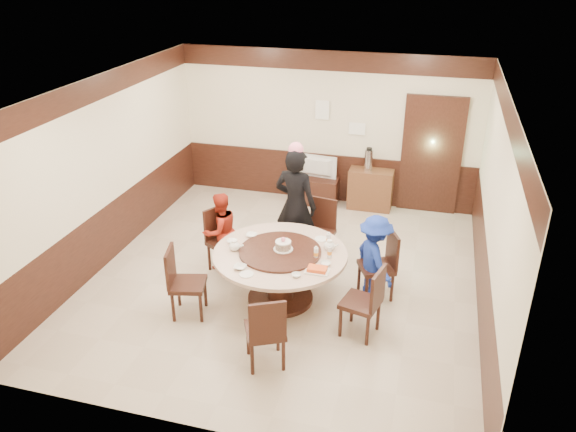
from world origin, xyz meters
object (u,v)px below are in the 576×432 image
(person_standing, at_px, (296,206))
(birthday_cake, at_px, (283,245))
(shrimp_platter, at_px, (317,270))
(side_cabinet, at_px, (370,189))
(person_red, at_px, (220,231))
(tv_stand, at_px, (316,190))
(banquet_table, at_px, (280,266))
(television, at_px, (316,167))
(thermos, at_px, (369,160))
(person_blue, at_px, (375,258))

(person_standing, height_order, birthday_cake, person_standing)
(shrimp_platter, bearing_deg, birthday_cake, 144.78)
(person_standing, height_order, side_cabinet, person_standing)
(person_standing, distance_m, person_red, 1.18)
(person_red, bearing_deg, birthday_cake, 97.63)
(side_cabinet, bearing_deg, tv_stand, -178.33)
(person_red, bearing_deg, banquet_table, 95.63)
(shrimp_platter, bearing_deg, tv_stand, 102.77)
(person_red, height_order, side_cabinet, person_red)
(person_standing, xyz_separation_m, shrimp_platter, (0.67, -1.51, -0.13))
(birthday_cake, height_order, television, birthday_cake)
(side_cabinet, bearing_deg, television, -178.33)
(person_red, xyz_separation_m, side_cabinet, (1.88, 2.71, -0.23))
(television, height_order, thermos, thermos)
(tv_stand, relative_size, television, 1.15)
(shrimp_platter, distance_m, television, 3.77)
(shrimp_platter, xyz_separation_m, thermos, (0.13, 3.70, 0.16))
(person_standing, distance_m, birthday_cake, 1.13)
(birthday_cake, height_order, side_cabinet, birthday_cake)
(person_blue, height_order, television, person_blue)
(banquet_table, xyz_separation_m, side_cabinet, (0.78, 3.35, -0.16))
(person_blue, relative_size, television, 1.68)
(person_standing, bearing_deg, shrimp_platter, 124.87)
(person_blue, bearing_deg, person_red, 48.08)
(television, bearing_deg, person_red, 79.07)
(person_standing, relative_size, birthday_cake, 6.92)
(television, xyz_separation_m, thermos, (0.96, 0.03, 0.23))
(person_blue, xyz_separation_m, side_cabinet, (-0.44, 2.96, -0.25))
(banquet_table, relative_size, birthday_cake, 6.86)
(banquet_table, relative_size, thermos, 4.73)
(banquet_table, bearing_deg, birthday_cake, 44.46)
(person_blue, bearing_deg, television, -9.18)
(banquet_table, bearing_deg, person_red, 150.01)
(person_standing, xyz_separation_m, birthday_cake, (0.12, -1.12, -0.06))
(person_blue, bearing_deg, thermos, -26.03)
(banquet_table, distance_m, person_red, 1.28)
(birthday_cake, height_order, thermos, thermos)
(birthday_cake, height_order, shrimp_platter, birthday_cake)
(person_standing, bearing_deg, banquet_table, 105.29)
(person_blue, distance_m, tv_stand, 3.30)
(tv_stand, relative_size, thermos, 2.24)
(banquet_table, relative_size, person_standing, 0.99)
(birthday_cake, distance_m, tv_stand, 3.35)
(birthday_cake, bearing_deg, person_blue, 16.67)
(television, distance_m, thermos, 0.99)
(tv_stand, bearing_deg, person_standing, -85.71)
(tv_stand, distance_m, television, 0.46)
(person_standing, height_order, tv_stand, person_standing)
(banquet_table, distance_m, thermos, 3.45)
(shrimp_platter, bearing_deg, television, 102.77)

